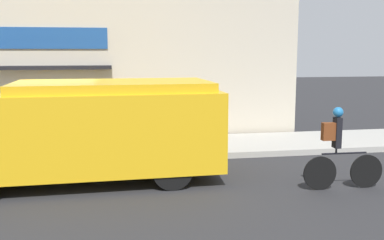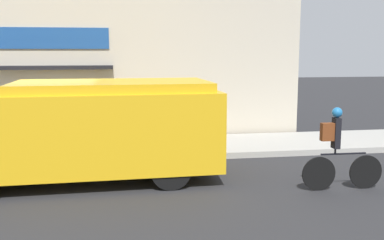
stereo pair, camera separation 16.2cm
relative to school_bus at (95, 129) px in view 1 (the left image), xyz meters
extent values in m
plane|color=#2B2B2D|center=(-1.28, 1.39, -1.14)|extent=(70.00, 70.00, 0.00)
cube|color=#ADAAA3|center=(-1.28, 2.71, -1.06)|extent=(28.00, 2.65, 0.16)
cube|color=beige|center=(-1.28, 4.26, 1.45)|extent=(15.37, 0.18, 5.18)
cube|color=#1E4C93|center=(-1.77, 4.15, 2.07)|extent=(4.11, 0.05, 0.63)
cube|color=black|center=(-1.77, 3.83, 1.21)|extent=(4.31, 0.70, 0.10)
cube|color=yellow|center=(0.41, 0.01, 0.00)|extent=(4.59, 2.46, 1.68)
cube|color=yellow|center=(0.41, 0.01, 0.94)|extent=(4.22, 2.27, 0.20)
cube|color=red|center=(-0.87, 1.40, 0.09)|extent=(0.04, 0.44, 0.44)
cylinder|color=black|center=(-2.21, 0.96, -0.71)|extent=(0.85, 0.28, 0.85)
cylinder|color=black|center=(1.51, 1.05, -0.71)|extent=(0.85, 0.28, 0.85)
cylinder|color=black|center=(1.56, -0.98, -0.71)|extent=(0.85, 0.28, 0.85)
cylinder|color=black|center=(5.56, -1.58, -0.78)|extent=(0.71, 0.05, 0.70)
cylinder|color=black|center=(4.54, -1.56, -0.78)|extent=(0.71, 0.05, 0.70)
cylinder|color=black|center=(5.05, -1.57, -0.38)|extent=(0.97, 0.06, 0.04)
cylinder|color=black|center=(4.87, -1.57, -0.32)|extent=(0.04, 0.04, 0.12)
cube|color=black|center=(4.87, -1.57, 0.05)|extent=(0.12, 0.20, 0.63)
sphere|color=#2375B7|center=(4.87, -1.57, 0.47)|extent=(0.21, 0.21, 0.21)
cube|color=brown|center=(4.68, -1.56, 0.08)|extent=(0.26, 0.15, 0.36)
camera|label=1|loc=(0.39, -9.88, 1.69)|focal=42.00mm
camera|label=2|loc=(0.55, -9.90, 1.69)|focal=42.00mm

